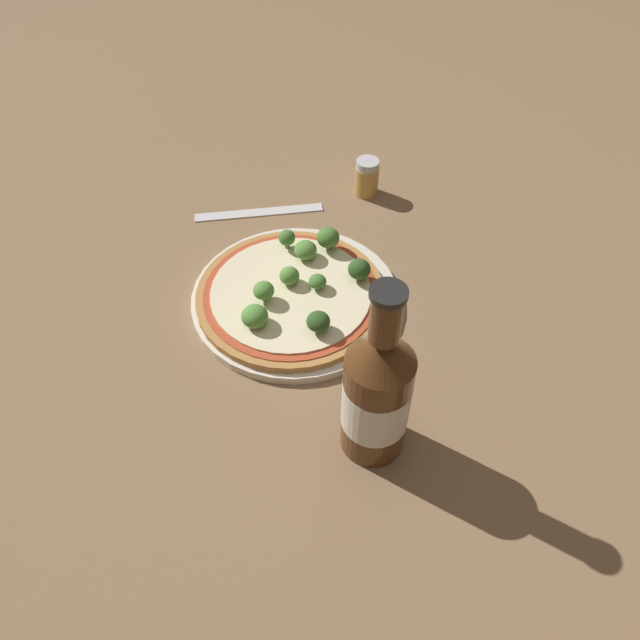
# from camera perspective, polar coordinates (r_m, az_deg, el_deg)

# --- Properties ---
(ground_plane) EXTENTS (3.00, 3.00, 0.00)m
(ground_plane) POSITION_cam_1_polar(r_m,az_deg,el_deg) (0.82, -0.06, 1.43)
(ground_plane) COLOR #846647
(plate) EXTENTS (0.27, 0.27, 0.01)m
(plate) POSITION_cam_1_polar(r_m,az_deg,el_deg) (0.82, -2.26, 2.00)
(plate) COLOR silver
(plate) RESTS_ON ground_plane
(pizza) EXTENTS (0.25, 0.25, 0.01)m
(pizza) POSITION_cam_1_polar(r_m,az_deg,el_deg) (0.81, -2.68, 2.34)
(pizza) COLOR #B77F42
(pizza) RESTS_ON plate
(broccoli_floret_0) EXTENTS (0.03, 0.03, 0.03)m
(broccoli_floret_0) POSITION_cam_1_polar(r_m,az_deg,el_deg) (0.85, 0.75, 7.54)
(broccoli_floret_0) COLOR #6B8E51
(broccoli_floret_0) RESTS_ON pizza
(broccoli_floret_1) EXTENTS (0.03, 0.03, 0.02)m
(broccoli_floret_1) POSITION_cam_1_polar(r_m,az_deg,el_deg) (0.81, -2.82, 4.06)
(broccoli_floret_1) COLOR #6B8E51
(broccoli_floret_1) RESTS_ON pizza
(broccoli_floret_2) EXTENTS (0.03, 0.03, 0.03)m
(broccoli_floret_2) POSITION_cam_1_polar(r_m,az_deg,el_deg) (0.76, -5.99, 0.34)
(broccoli_floret_2) COLOR #6B8E51
(broccoli_floret_2) RESTS_ON pizza
(broccoli_floret_3) EXTENTS (0.02, 0.02, 0.02)m
(broccoli_floret_3) POSITION_cam_1_polar(r_m,az_deg,el_deg) (0.80, -0.49, 3.45)
(broccoli_floret_3) COLOR #6B8E51
(broccoli_floret_3) RESTS_ON pizza
(broccoli_floret_4) EXTENTS (0.02, 0.02, 0.03)m
(broccoli_floret_4) POSITION_cam_1_polar(r_m,az_deg,el_deg) (0.86, -3.05, 7.51)
(broccoli_floret_4) COLOR #6B8E51
(broccoli_floret_4) RESTS_ON pizza
(broccoli_floret_5) EXTENTS (0.03, 0.03, 0.03)m
(broccoli_floret_5) POSITION_cam_1_polar(r_m,az_deg,el_deg) (0.75, -0.16, -0.15)
(broccoli_floret_5) COLOR #6B8E51
(broccoli_floret_5) RESTS_ON pizza
(broccoli_floret_6) EXTENTS (0.03, 0.03, 0.03)m
(broccoli_floret_6) POSITION_cam_1_polar(r_m,az_deg,el_deg) (0.81, 3.67, 4.56)
(broccoli_floret_6) COLOR #6B8E51
(broccoli_floret_6) RESTS_ON pizza
(broccoli_floret_7) EXTENTS (0.03, 0.03, 0.03)m
(broccoli_floret_7) POSITION_cam_1_polar(r_m,az_deg,el_deg) (0.84, -1.34, 6.42)
(broccoli_floret_7) COLOR #6B8E51
(broccoli_floret_7) RESTS_ON pizza
(broccoli_floret_8) EXTENTS (0.03, 0.03, 0.03)m
(broccoli_floret_8) POSITION_cam_1_polar(r_m,az_deg,el_deg) (0.79, -5.17, 2.69)
(broccoli_floret_8) COLOR #6B8E51
(broccoli_floret_8) RESTS_ON pizza
(beer_bottle) EXTENTS (0.07, 0.07, 0.24)m
(beer_bottle) POSITION_cam_1_polar(r_m,az_deg,el_deg) (0.63, 5.22, -6.69)
(beer_bottle) COLOR #563319
(beer_bottle) RESTS_ON ground_plane
(pepper_shaker) EXTENTS (0.04, 0.04, 0.06)m
(pepper_shaker) POSITION_cam_1_polar(r_m,az_deg,el_deg) (0.99, 4.30, 12.87)
(pepper_shaker) COLOR tan
(pepper_shaker) RESTS_ON ground_plane
(fork) EXTENTS (0.07, 0.19, 0.00)m
(fork) POSITION_cam_1_polar(r_m,az_deg,el_deg) (0.97, -5.60, 9.80)
(fork) COLOR silver
(fork) RESTS_ON ground_plane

